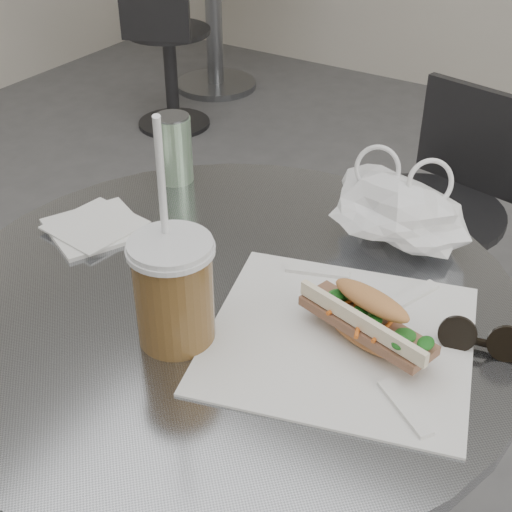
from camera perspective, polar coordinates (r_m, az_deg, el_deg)
The scene contains 10 objects.
cafe_table at distance 1.11m, azimuth -1.93°, elevation -14.59°, with size 0.76×0.76×0.74m.
chair_far at distance 1.84m, azimuth 13.70°, elevation 0.60°, with size 0.37×0.40×0.70m.
bg_chair at distance 3.13m, azimuth -7.09°, elevation 15.17°, with size 0.38×0.40×0.67m.
sandwich_paper at distance 0.86m, azimuth 6.71°, elevation -6.52°, with size 0.31×0.29×0.00m, color white.
banh_mi at distance 0.83m, azimuth 8.94°, elevation -5.06°, with size 0.22×0.13×0.07m.
iced_coffee at distance 0.82m, azimuth -6.61°, elevation -2.68°, with size 0.10×0.10×0.29m.
sunglasses at distance 0.87m, azimuth 17.59°, elevation -6.46°, with size 0.10×0.04×0.04m.
plastic_bag at distance 1.02m, azimuth 11.01°, elevation 3.42°, with size 0.19×0.15×0.10m, color white, non-canonical shape.
napkin_stack at distance 1.08m, azimuth -12.73°, elevation 2.27°, with size 0.17×0.17×0.01m.
drink_can at distance 1.17m, azimuth -6.59°, elevation 8.54°, with size 0.06×0.06×0.11m.
Camera 1 is at (0.42, -0.40, 1.30)m, focal length 50.00 mm.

